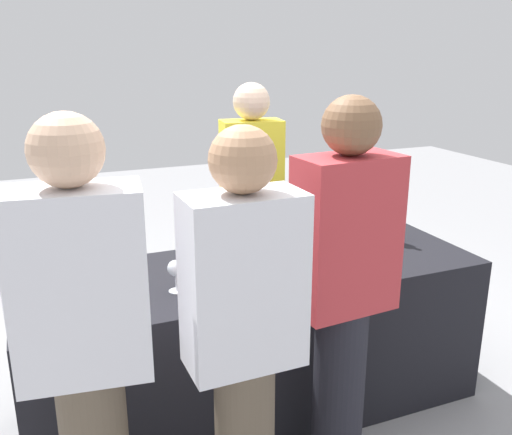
{
  "coord_description": "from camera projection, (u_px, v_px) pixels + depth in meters",
  "views": [
    {
      "loc": [
        -0.95,
        -2.31,
        1.77
      ],
      "look_at": [
        0.0,
        0.0,
        1.01
      ],
      "focal_mm": 39.29,
      "sensor_mm": 36.0,
      "label": 1
    }
  ],
  "objects": [
    {
      "name": "wine_bottle_1",
      "position": [
        202.0,
        243.0,
        2.71
      ],
      "size": [
        0.07,
        0.07,
        0.3
      ],
      "color": "black",
      "rests_on": "tasting_table"
    },
    {
      "name": "wine_glass_1",
      "position": [
        175.0,
        269.0,
        2.39
      ],
      "size": [
        0.07,
        0.07,
        0.14
      ],
      "color": "silver",
      "rests_on": "tasting_table"
    },
    {
      "name": "wine_bottle_2",
      "position": [
        250.0,
        236.0,
        2.76
      ],
      "size": [
        0.07,
        0.07,
        0.33
      ],
      "color": "black",
      "rests_on": "tasting_table"
    },
    {
      "name": "menu_board",
      "position": [
        60.0,
        271.0,
        3.39
      ],
      "size": [
        0.59,
        0.16,
        0.95
      ],
      "primitive_type": "cube",
      "rotation": [
        0.0,
        0.0,
        -0.23
      ],
      "color": "white",
      "rests_on": "ground_plane"
    },
    {
      "name": "guest_0",
      "position": [
        86.0,
        351.0,
        1.73
      ],
      "size": [
        0.42,
        0.27,
        1.61
      ],
      "rotation": [
        0.0,
        0.0,
        -0.13
      ],
      "color": "brown",
      "rests_on": "ground_plane"
    },
    {
      "name": "guest_1",
      "position": [
        244.0,
        342.0,
        1.84
      ],
      "size": [
        0.38,
        0.21,
        1.56
      ],
      "rotation": [
        0.0,
        0.0,
        0.02
      ],
      "color": "brown",
      "rests_on": "ground_plane"
    },
    {
      "name": "wine_bottle_3",
      "position": [
        388.0,
        221.0,
        3.03
      ],
      "size": [
        0.07,
        0.07,
        0.3
      ],
      "color": "black",
      "rests_on": "tasting_table"
    },
    {
      "name": "tasting_table",
      "position": [
        256.0,
        338.0,
        2.8
      ],
      "size": [
        2.2,
        0.77,
        0.76
      ],
      "primitive_type": "cube",
      "color": "black",
      "rests_on": "ground_plane"
    },
    {
      "name": "wine_glass_0",
      "position": [
        102.0,
        287.0,
        2.2
      ],
      "size": [
        0.07,
        0.07,
        0.15
      ],
      "color": "silver",
      "rests_on": "tasting_table"
    },
    {
      "name": "wine_glass_2",
      "position": [
        314.0,
        259.0,
        2.55
      ],
      "size": [
        0.06,
        0.06,
        0.13
      ],
      "color": "silver",
      "rests_on": "tasting_table"
    },
    {
      "name": "wine_bottle_0",
      "position": [
        97.0,
        256.0,
        2.54
      ],
      "size": [
        0.07,
        0.07,
        0.29
      ],
      "color": "black",
      "rests_on": "tasting_table"
    },
    {
      "name": "guest_2",
      "position": [
        343.0,
        289.0,
        2.16
      ],
      "size": [
        0.4,
        0.24,
        1.62
      ],
      "rotation": [
        0.0,
        0.0,
        0.08
      ],
      "color": "black",
      "rests_on": "ground_plane"
    },
    {
      "name": "server_pouring",
      "position": [
        252.0,
        204.0,
        3.35
      ],
      "size": [
        0.37,
        0.23,
        1.58
      ],
      "rotation": [
        0.0,
        0.0,
        3.02
      ],
      "color": "black",
      "rests_on": "ground_plane"
    },
    {
      "name": "ground_plane",
      "position": [
        256.0,
        403.0,
        2.91
      ],
      "size": [
        12.0,
        12.0,
        0.0
      ],
      "primitive_type": "plane",
      "color": "gray"
    }
  ]
}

